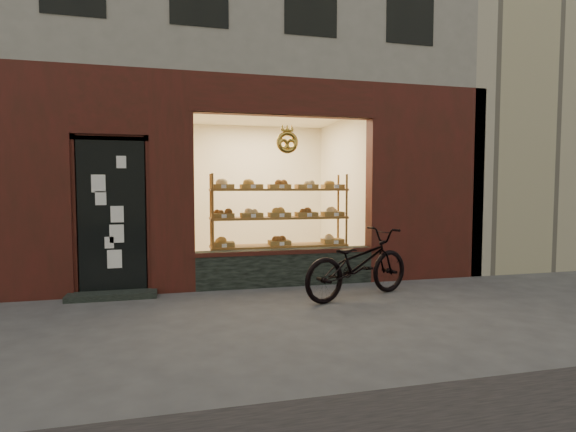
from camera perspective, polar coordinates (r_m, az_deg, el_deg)
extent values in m
plane|color=#3C3C3C|center=(4.82, 0.48, -14.33)|extent=(90.00, 90.00, 0.00)
cube|color=black|center=(6.86, -0.31, -6.52)|extent=(2.70, 0.25, 0.55)
cube|color=black|center=(6.56, -21.43, 0.02)|extent=(0.90, 0.04, 2.15)
cube|color=black|center=(6.56, -21.40, -9.35)|extent=(1.15, 0.35, 0.08)
torus|color=gold|center=(6.68, -0.10, 9.35)|extent=(0.33, 0.07, 0.33)
cube|color=brown|center=(7.31, -1.10, -7.69)|extent=(2.20, 0.45, 0.04)
cube|color=brown|center=(7.23, -1.10, -3.80)|extent=(2.20, 0.45, 0.03)
cube|color=brown|center=(7.18, -1.11, -0.24)|extent=(2.20, 0.45, 0.04)
cube|color=brown|center=(7.17, -1.11, 3.36)|extent=(2.20, 0.45, 0.04)
cylinder|color=brown|center=(6.84, -9.51, -1.74)|extent=(0.04, 0.04, 1.70)
cylinder|color=brown|center=(7.32, 7.43, -1.37)|extent=(0.04, 0.04, 1.70)
cylinder|color=brown|center=(7.23, -9.75, -1.46)|extent=(0.04, 0.04, 1.70)
cylinder|color=brown|center=(7.69, 6.37, -1.13)|extent=(0.04, 0.04, 1.70)
cube|color=olive|center=(7.08, -8.24, -3.57)|extent=(0.34, 0.24, 0.07)
sphere|color=olive|center=(7.07, -8.25, -2.88)|extent=(0.11, 0.11, 0.11)
cube|color=white|center=(6.89, -8.09, -3.76)|extent=(0.07, 0.01, 0.05)
cube|color=olive|center=(7.22, -1.10, -3.39)|extent=(0.34, 0.24, 0.07)
sphere|color=#5B2D19|center=(7.21, -1.10, -2.72)|extent=(0.11, 0.11, 0.11)
cube|color=white|center=(7.04, -0.77, -3.56)|extent=(0.07, 0.01, 0.05)
cube|color=olive|center=(7.47, 5.65, -3.17)|extent=(0.34, 0.24, 0.07)
sphere|color=tan|center=(7.46, 5.66, -2.52)|extent=(0.11, 0.11, 0.11)
cube|color=white|center=(7.30, 6.14, -3.33)|extent=(0.08, 0.01, 0.05)
cube|color=olive|center=(7.03, -8.27, 0.07)|extent=(0.34, 0.24, 0.07)
sphere|color=#5B2D19|center=(7.03, -8.28, 0.76)|extent=(0.11, 0.11, 0.11)
cube|color=white|center=(6.85, -8.12, -0.02)|extent=(0.07, 0.01, 0.06)
cube|color=olive|center=(7.09, -4.66, 0.13)|extent=(0.34, 0.24, 0.07)
sphere|color=tan|center=(7.09, -4.66, 0.81)|extent=(0.11, 0.11, 0.11)
cube|color=white|center=(6.91, -4.41, 0.04)|extent=(0.07, 0.01, 0.06)
cube|color=olive|center=(7.18, -1.11, 0.18)|extent=(0.34, 0.24, 0.07)
sphere|color=olive|center=(7.17, -1.11, 0.86)|extent=(0.11, 0.11, 0.11)
cube|color=white|center=(7.00, -0.77, 0.09)|extent=(0.07, 0.01, 0.06)
cube|color=olive|center=(7.29, 2.34, 0.23)|extent=(0.34, 0.24, 0.07)
sphere|color=#5B2D19|center=(7.29, 2.34, 0.90)|extent=(0.11, 0.11, 0.11)
cube|color=white|center=(7.11, 2.76, 0.15)|extent=(0.07, 0.01, 0.06)
cube|color=olive|center=(7.43, 5.67, 0.28)|extent=(0.34, 0.24, 0.07)
sphere|color=tan|center=(7.43, 5.68, 0.94)|extent=(0.11, 0.11, 0.11)
cube|color=white|center=(7.26, 6.16, 0.20)|extent=(0.08, 0.01, 0.06)
cube|color=olive|center=(7.02, -8.31, 3.74)|extent=(0.34, 0.24, 0.07)
sphere|color=tan|center=(7.02, -8.31, 4.43)|extent=(0.11, 0.11, 0.11)
cube|color=white|center=(6.84, -8.16, 3.74)|extent=(0.07, 0.01, 0.06)
cube|color=olive|center=(7.08, -4.67, 3.77)|extent=(0.34, 0.24, 0.07)
sphere|color=olive|center=(7.08, -4.68, 4.45)|extent=(0.11, 0.11, 0.11)
cube|color=white|center=(6.90, -4.43, 3.77)|extent=(0.07, 0.01, 0.06)
cube|color=olive|center=(7.17, -1.11, 3.77)|extent=(0.34, 0.24, 0.07)
sphere|color=#5B2D19|center=(7.17, -1.11, 4.45)|extent=(0.11, 0.11, 0.11)
cube|color=white|center=(6.99, -0.78, 3.78)|extent=(0.07, 0.01, 0.06)
cube|color=olive|center=(7.28, 2.35, 3.77)|extent=(0.34, 0.24, 0.07)
sphere|color=tan|center=(7.28, 2.35, 4.44)|extent=(0.11, 0.11, 0.11)
cube|color=white|center=(7.10, 2.77, 3.77)|extent=(0.07, 0.01, 0.06)
cube|color=olive|center=(7.42, 5.70, 3.75)|extent=(0.34, 0.24, 0.07)
sphere|color=olive|center=(7.42, 5.70, 4.41)|extent=(0.11, 0.11, 0.11)
cube|color=white|center=(7.24, 6.19, 3.75)|extent=(0.08, 0.01, 0.06)
imported|color=black|center=(6.15, 8.86, -5.97)|extent=(1.87, 1.18, 0.93)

